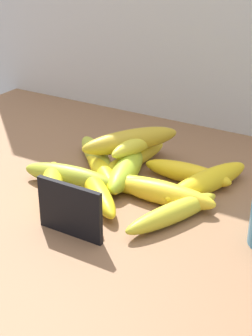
% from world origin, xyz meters
% --- Properties ---
extents(counter_top, '(1.10, 0.76, 0.03)m').
position_xyz_m(counter_top, '(0.00, 0.00, 0.01)').
color(counter_top, brown).
rests_on(counter_top, ground).
extents(chalkboard_sign, '(0.11, 0.02, 0.08)m').
position_xyz_m(chalkboard_sign, '(0.02, -0.13, 0.07)').
color(chalkboard_sign, black).
rests_on(chalkboard_sign, counter_top).
extents(banana_0, '(0.18, 0.05, 0.04)m').
position_xyz_m(banana_0, '(0.10, 0.02, 0.05)').
color(banana_0, yellow).
rests_on(banana_0, counter_top).
extents(banana_1, '(0.16, 0.14, 0.04)m').
position_xyz_m(banana_1, '(-0.09, 0.09, 0.05)').
color(banana_1, gold).
rests_on(banana_1, counter_top).
extents(banana_2, '(0.18, 0.07, 0.03)m').
position_xyz_m(banana_2, '(0.05, 0.03, 0.05)').
color(banana_2, yellow).
rests_on(banana_2, counter_top).
extents(banana_3, '(0.14, 0.17, 0.04)m').
position_xyz_m(banana_3, '(-0.08, -0.06, 0.05)').
color(banana_3, yellow).
rests_on(banana_3, counter_top).
extents(banana_4, '(0.10, 0.18, 0.03)m').
position_xyz_m(banana_4, '(0.13, -0.02, 0.05)').
color(banana_4, gold).
rests_on(banana_4, counter_top).
extents(banana_5, '(0.10, 0.20, 0.04)m').
position_xyz_m(banana_5, '(0.14, 0.09, 0.05)').
color(banana_5, yellow).
rests_on(banana_5, counter_top).
extents(banana_6, '(0.17, 0.04, 0.04)m').
position_xyz_m(banana_6, '(0.09, 0.11, 0.05)').
color(banana_6, yellow).
rests_on(banana_6, counter_top).
extents(banana_7, '(0.18, 0.07, 0.04)m').
position_xyz_m(banana_7, '(-0.08, -0.01, 0.05)').
color(banana_7, '#A4B02D').
rests_on(banana_7, counter_top).
extents(banana_8, '(0.14, 0.13, 0.03)m').
position_xyz_m(banana_8, '(-0.00, -0.03, 0.05)').
color(banana_8, yellow).
rests_on(banana_8, counter_top).
extents(banana_9, '(0.17, 0.15, 0.03)m').
position_xyz_m(banana_9, '(-0.05, 0.05, 0.05)').
color(banana_9, yellow).
rests_on(banana_9, counter_top).
extents(banana_10, '(0.06, 0.19, 0.03)m').
position_xyz_m(banana_10, '(-0.02, 0.11, 0.05)').
color(banana_10, yellow).
rests_on(banana_10, counter_top).
extents(banana_11, '(0.08, 0.17, 0.04)m').
position_xyz_m(banana_11, '(-0.00, 0.06, 0.05)').
color(banana_11, '#A3BE2B').
rests_on(banana_11, counter_top).
extents(banana_12, '(0.14, 0.19, 0.04)m').
position_xyz_m(banana_12, '(-0.02, 0.11, 0.08)').
color(banana_12, gold).
rests_on(banana_12, banana_10).
extents(banana_13, '(0.05, 0.16, 0.03)m').
position_xyz_m(banana_13, '(-0.01, 0.12, 0.08)').
color(banana_13, gold).
rests_on(banana_13, banana_10).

